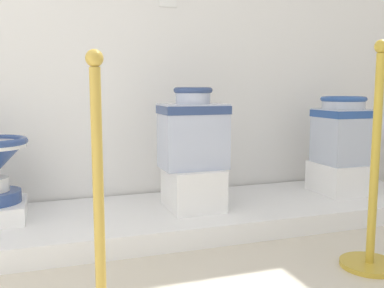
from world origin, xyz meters
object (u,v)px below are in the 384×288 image
Objects in this scene: stanchion_post_near_left at (99,233)px; stanchion_post_near_right at (373,206)px; plinth_block_leftmost at (193,188)px; plinth_block_central_ornate at (340,178)px; antique_toilet_central_ornate at (342,128)px; antique_toilet_leftmost at (193,129)px.

stanchion_post_near_left is 0.92× the size of stanchion_post_near_right.
plinth_block_leftmost is 1.12m from plinth_block_central_ornate.
antique_toilet_central_ornate is at bearing 1.66° from plinth_block_leftmost.
antique_toilet_leftmost is 1.10m from stanchion_post_near_right.
plinth_block_leftmost is 0.37m from antique_toilet_leftmost.
stanchion_post_near_left reaches higher than plinth_block_central_ornate.
antique_toilet_leftmost is 1.05× the size of antique_toilet_central_ornate.
stanchion_post_near_right is at bearing -55.04° from antique_toilet_leftmost.
stanchion_post_near_left is at bearing -126.64° from antique_toilet_leftmost.
plinth_block_central_ornate is 0.77× the size of antique_toilet_central_ornate.
stanchion_post_near_left is at bearing -177.97° from stanchion_post_near_right.
antique_toilet_central_ornate is at bearing -90.00° from plinth_block_central_ornate.
stanchion_post_near_left reaches higher than antique_toilet_central_ornate.
antique_toilet_leftmost is 0.50× the size of stanchion_post_near_left.
stanchion_post_near_right reaches higher than plinth_block_leftmost.
antique_toilet_leftmost is at bearing -135.00° from plinth_block_leftmost.
antique_toilet_leftmost is 1.12m from antique_toilet_central_ornate.
plinth_block_leftmost is at bearing 45.00° from antique_toilet_leftmost.
stanchion_post_near_left reaches higher than antique_toilet_leftmost.
plinth_block_central_ornate is at bearing 1.66° from antique_toilet_leftmost.
antique_toilet_leftmost reaches higher than antique_toilet_central_ornate.
stanchion_post_near_right is (0.61, -0.87, -0.31)m from antique_toilet_leftmost.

